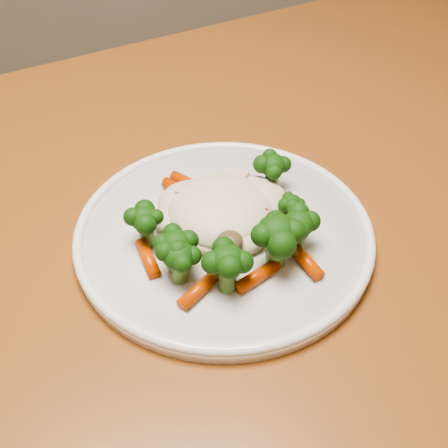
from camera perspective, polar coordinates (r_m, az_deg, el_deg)
name	(u,v)px	position (r m, az deg, el deg)	size (l,w,h in m)	color
dining_table	(276,262)	(0.65, 5.26, -3.88)	(1.49, 1.23, 0.75)	brown
plate	(224,234)	(0.54, 0.00, -1.05)	(0.28, 0.28, 0.01)	white
meal	(228,219)	(0.52, 0.37, 0.51)	(0.18, 0.18, 0.05)	beige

